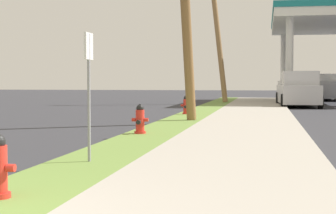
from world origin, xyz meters
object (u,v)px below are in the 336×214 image
Objects in this scene: fire_hydrant_third at (186,106)px; street_sign_post at (89,70)px; utility_pole_background at (217,28)px; truck_silver_on_apron at (298,90)px; car_black_by_near_pump at (304,92)px; fire_hydrant_second at (140,121)px; truck_white_at_forecourt at (327,88)px.

fire_hydrant_third is 0.35× the size of street_sign_post.
utility_pole_background is at bearing 89.50° from fire_hydrant_third.
fire_hydrant_third is at bearing 91.22° from street_sign_post.
car_black_by_near_pump is at bearing 83.41° from truck_silver_on_apron.
utility_pole_background is 1.66× the size of truck_silver_on_apron.
truck_silver_on_apron is at bearing 74.86° from fire_hydrant_second.
street_sign_post is at bearing -100.34° from car_black_by_near_pump.
street_sign_post reaches higher than truck_white_at_forecourt.
street_sign_post is 0.39× the size of truck_white_at_forecourt.
street_sign_post is 0.39× the size of truck_silver_on_apron.
truck_white_at_forecourt is (7.47, 7.64, -3.83)m from utility_pole_background.
utility_pole_background is at bearing 147.67° from truck_silver_on_apron.
fire_hydrant_second and fire_hydrant_third have the same top height.
truck_silver_on_apron is at bearing 63.31° from fire_hydrant_third.
street_sign_post is at bearing -102.29° from truck_white_at_forecourt.
truck_white_at_forecourt is at bearing 45.65° from utility_pole_background.
truck_white_at_forecourt is 11.00m from truck_silver_on_apron.
truck_silver_on_apron is at bearing 78.60° from street_sign_post.
fire_hydrant_second is 0.08× the size of utility_pole_background.
car_black_by_near_pump is (5.65, 16.31, 0.28)m from fire_hydrant_third.
fire_hydrant_second is at bearing -89.86° from fire_hydrant_third.
utility_pole_background is 4.28× the size of street_sign_post.
street_sign_post is (0.17, -25.89, -3.11)m from utility_pole_background.
car_black_by_near_pump is (5.54, 3.55, -4.02)m from utility_pole_background.
truck_white_at_forecourt and truck_silver_on_apron have the same top height.
fire_hydrant_third is 0.14× the size of truck_white_at_forecourt.
truck_white_at_forecourt is 1.00× the size of truck_silver_on_apron.
fire_hydrant_second is 8.27m from fire_hydrant_third.
street_sign_post is at bearing -86.95° from fire_hydrant_second.
utility_pole_background is at bearing -147.32° from car_black_by_near_pump.
utility_pole_background is (0.11, 12.75, 4.30)m from fire_hydrant_third.
street_sign_post is at bearing -101.40° from truck_silver_on_apron.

